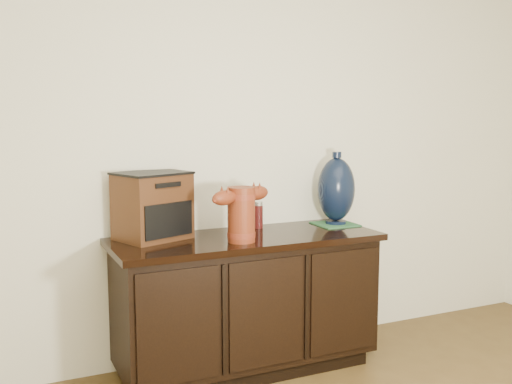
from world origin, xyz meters
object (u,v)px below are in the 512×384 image
terracotta_vessel (241,211)px  lamp_base (336,190)px  spray_can (258,215)px  sideboard (246,302)px  tv_radio (153,206)px

terracotta_vessel → lamp_base: size_ratio=0.92×
lamp_base → spray_can: bearing=168.6°
lamp_base → spray_can: lamp_base is taller
terracotta_vessel → spray_can: bearing=28.6°
sideboard → tv_radio: bearing=163.6°
terracotta_vessel → tv_radio: size_ratio=0.91×
terracotta_vessel → tv_radio: bearing=123.5°
sideboard → spray_can: 0.50m
sideboard → tv_radio: 0.74m
sideboard → lamp_base: (0.62, 0.08, 0.58)m
tv_radio → spray_can: bearing=-17.3°
spray_can → terracotta_vessel: bearing=-128.3°
sideboard → lamp_base: bearing=7.7°
terracotta_vessel → lamp_base: bearing=-6.9°
sideboard → lamp_base: 0.85m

